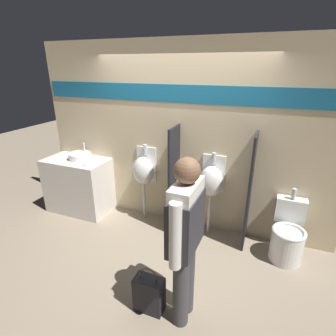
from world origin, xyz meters
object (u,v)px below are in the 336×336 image
object	(u,v)px
toilet	(287,237)
shopping_bag	(149,294)
urinal_near_counter	(144,171)
sink_basin	(80,156)
cell_phone	(86,164)
urinal_far	(211,181)
person_in_vest	(185,233)

from	to	relation	value
toilet	shopping_bag	bearing A→B (deg)	-133.41
urinal_near_counter	sink_basin	bearing A→B (deg)	-174.37
cell_phone	urinal_near_counter	size ratio (longest dim) A/B	0.11
urinal_near_counter	shopping_bag	world-z (taller)	urinal_near_counter
cell_phone	toilet	world-z (taller)	cell_phone
urinal_far	person_in_vest	xyz separation A→B (m)	(0.11, -1.50, 0.15)
cell_phone	person_in_vest	world-z (taller)	person_in_vest
cell_phone	urinal_far	distance (m)	1.93
sink_basin	toilet	world-z (taller)	sink_basin
urinal_far	cell_phone	bearing A→B (deg)	-171.40
cell_phone	toilet	xyz separation A→B (m)	(2.97, 0.10, -0.61)
urinal_near_counter	shopping_bag	bearing A→B (deg)	-62.16
urinal_near_counter	person_in_vest	size ratio (longest dim) A/B	0.73
urinal_far	toilet	xyz separation A→B (m)	(1.07, -0.19, -0.52)
toilet	sink_basin	bearing A→B (deg)	178.59
urinal_near_counter	toilet	size ratio (longest dim) A/B	1.37
cell_phone	urinal_near_counter	world-z (taller)	urinal_near_counter
toilet	cell_phone	bearing A→B (deg)	-178.08
cell_phone	shopping_bag	distance (m)	2.22
sink_basin	cell_phone	size ratio (longest dim) A/B	2.59
urinal_far	sink_basin	bearing A→B (deg)	-177.12
cell_phone	toilet	distance (m)	3.04
urinal_far	person_in_vest	distance (m)	1.51
sink_basin	toilet	bearing A→B (deg)	-1.41
urinal_far	shopping_bag	xyz separation A→B (m)	(-0.24, -1.57, -0.63)
cell_phone	shopping_bag	world-z (taller)	cell_phone
urinal_near_counter	urinal_far	bearing A→B (deg)	0.00
sink_basin	person_in_vest	world-z (taller)	person_in_vest
cell_phone	urinal_near_counter	distance (m)	0.89
urinal_far	toilet	size ratio (longest dim) A/B	1.37
urinal_far	toilet	bearing A→B (deg)	-10.05
sink_basin	shopping_bag	size ratio (longest dim) A/B	0.69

